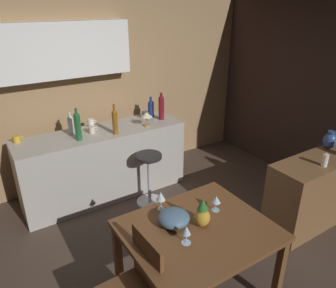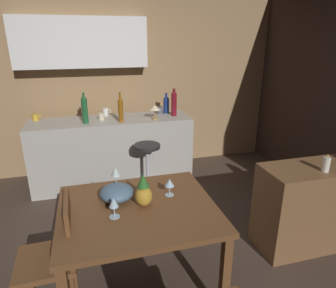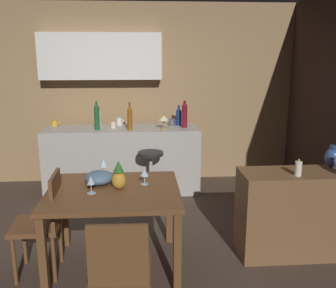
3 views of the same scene
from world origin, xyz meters
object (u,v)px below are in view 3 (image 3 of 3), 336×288
at_px(wine_bottle_clear, 98,118).
at_px(vase_ceramic_blue, 333,157).
at_px(chair_by_doorway, 120,272).
at_px(counter_lamp, 164,119).
at_px(cup_slate, 172,122).
at_px(wine_glass_left, 91,181).
at_px(cup_white, 119,121).
at_px(cup_mustard, 55,123).
at_px(fruit_bowl, 99,178).
at_px(wine_bottle_amber, 130,118).
at_px(wine_bottle_green, 97,116).
at_px(wine_bottle_cobalt, 179,116).
at_px(cup_cream, 113,125).
at_px(chair_near_window, 44,220).
at_px(wine_glass_center, 103,163).
at_px(pillar_candle_tall, 298,169).
at_px(sideboard_cabinet, 297,213).
at_px(pineapple_centerpiece, 119,177).
at_px(wine_glass_right, 144,173).
at_px(wine_bottle_ruby, 185,114).
at_px(dining_table, 114,199).
at_px(bar_stool, 151,176).

bearing_deg(wine_bottle_clear, vase_ceramic_blue, -37.42).
bearing_deg(chair_by_doorway, counter_lamp, 80.42).
bearing_deg(vase_ceramic_blue, cup_slate, 127.01).
relative_size(wine_glass_left, cup_white, 1.33).
bearing_deg(cup_mustard, fruit_bowl, -67.89).
xyz_separation_m(wine_bottle_amber, counter_lamp, (0.45, 0.03, -0.03)).
distance_m(fruit_bowl, wine_bottle_green, 1.74).
height_order(wine_bottle_cobalt, cup_cream, wine_bottle_cobalt).
bearing_deg(cup_white, chair_near_window, -103.44).
distance_m(wine_glass_center, pillar_candle_tall, 1.79).
xyz_separation_m(sideboard_cabinet, wine_bottle_clear, (-2.05, 1.98, 0.61)).
relative_size(pineapple_centerpiece, fruit_bowl, 0.99).
height_order(wine_bottle_clear, wine_bottle_amber, wine_bottle_amber).
bearing_deg(vase_ceramic_blue, cup_mustard, 147.71).
distance_m(wine_glass_right, cup_slate, 2.03).
bearing_deg(pineapple_centerpiece, counter_lamp, 74.47).
height_order(chair_near_window, chair_by_doorway, chair_near_window).
xyz_separation_m(sideboard_cabinet, chair_near_window, (-2.31, -0.17, 0.09)).
relative_size(wine_glass_right, cup_mustard, 1.17).
xyz_separation_m(chair_near_window, cup_white, (0.54, 2.24, 0.46)).
bearing_deg(wine_bottle_clear, chair_near_window, -96.73).
xyz_separation_m(pineapple_centerpiece, fruit_bowl, (-0.18, 0.13, -0.05)).
bearing_deg(wine_glass_center, vase_ceramic_blue, -3.35).
height_order(wine_bottle_ruby, wine_bottle_clear, wine_bottle_ruby).
xyz_separation_m(wine_glass_center, wine_bottle_amber, (0.22, 1.41, 0.20)).
bearing_deg(pineapple_centerpiece, wine_bottle_ruby, 67.55).
xyz_separation_m(wine_glass_right, wine_bottle_clear, (-0.61, 1.99, 0.18)).
distance_m(chair_near_window, wine_glass_left, 0.55).
bearing_deg(counter_lamp, pineapple_centerpiece, -105.53).
relative_size(wine_bottle_clear, counter_lamp, 1.46).
relative_size(cup_cream, cup_white, 0.99).
bearing_deg(chair_near_window, counter_lamp, 58.47).
height_order(wine_glass_right, cup_mustard, cup_mustard).
bearing_deg(cup_cream, sideboard_cabinet, -45.13).
distance_m(dining_table, chair_by_doorway, 0.89).
height_order(bar_stool, wine_bottle_clear, wine_bottle_clear).
distance_m(wine_glass_center, wine_bottle_amber, 1.45).
relative_size(wine_glass_left, fruit_bowl, 0.59).
height_order(wine_bottle_cobalt, pillar_candle_tall, wine_bottle_cobalt).
height_order(wine_glass_right, wine_bottle_green, wine_bottle_green).
relative_size(sideboard_cabinet, cup_cream, 9.77).
bearing_deg(pineapple_centerpiece, dining_table, -160.59).
bearing_deg(wine_glass_center, pineapple_centerpiece, -65.44).
height_order(chair_near_window, fruit_bowl, chair_near_window).
bearing_deg(wine_bottle_ruby, chair_by_doorway, -104.89).
bearing_deg(wine_bottle_amber, wine_glass_center, -98.80).
xyz_separation_m(dining_table, sideboard_cabinet, (1.71, 0.12, -0.24)).
relative_size(bar_stool, cup_cream, 6.12).
height_order(dining_table, wine_glass_right, wine_glass_right).
relative_size(fruit_bowl, cup_cream, 2.28).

